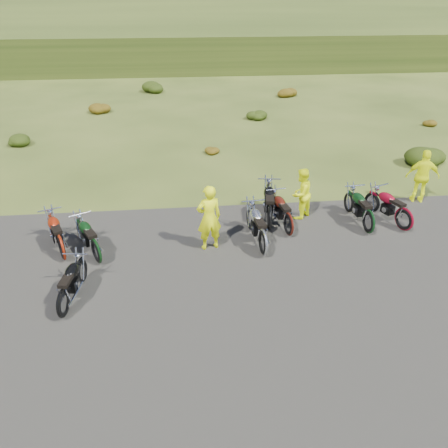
{
  "coord_description": "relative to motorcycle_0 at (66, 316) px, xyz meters",
  "views": [
    {
      "loc": [
        -1.66,
        -8.91,
        6.44
      ],
      "look_at": [
        -0.65,
        0.92,
        1.03
      ],
      "focal_mm": 35.0,
      "sensor_mm": 36.0,
      "label": 1
    }
  ],
  "objects": [
    {
      "name": "ground",
      "position": [
        4.39,
        1.08,
        0.0
      ],
      "size": [
        300.0,
        300.0,
        0.0
      ],
      "primitive_type": "plane",
      "color": "#334115",
      "rests_on": "ground"
    },
    {
      "name": "gravel_pad",
      "position": [
        4.39,
        -0.92,
        0.0
      ],
      "size": [
        20.0,
        12.0,
        0.04
      ],
      "primitive_type": "cube",
      "color": "black",
      "rests_on": "ground"
    },
    {
      "name": "hill_slope",
      "position": [
        4.39,
        51.08,
        0.0
      ],
      "size": [
        300.0,
        45.97,
        9.37
      ],
      "primitive_type": null,
      "rotation": [
        0.14,
        0.0,
        0.0
      ],
      "color": "#2D3E14",
      "rests_on": "ground"
    },
    {
      "name": "hill_plateau",
      "position": [
        4.39,
        111.08,
        0.0
      ],
      "size": [
        300.0,
        90.0,
        9.17
      ],
      "primitive_type": "cube",
      "color": "#2D3E14",
      "rests_on": "ground"
    },
    {
      "name": "shrub_1",
      "position": [
        -4.71,
        12.38,
        0.31
      ],
      "size": [
        1.03,
        1.03,
        0.61
      ],
      "primitive_type": "ellipsoid",
      "color": "#1D350D",
      "rests_on": "ground"
    },
    {
      "name": "shrub_2",
      "position": [
        -1.81,
        17.68,
        0.38
      ],
      "size": [
        1.3,
        1.3,
        0.77
      ],
      "primitive_type": "ellipsoid",
      "color": "brown",
      "rests_on": "ground"
    },
    {
      "name": "shrub_3",
      "position": [
        1.09,
        22.98,
        0.46
      ],
      "size": [
        1.56,
        1.56,
        0.92
      ],
      "primitive_type": "ellipsoid",
      "color": "#1D350D",
      "rests_on": "ground"
    },
    {
      "name": "shrub_4",
      "position": [
        3.99,
        10.28,
        0.23
      ],
      "size": [
        0.77,
        0.77,
        0.45
      ],
      "primitive_type": "ellipsoid",
      "color": "brown",
      "rests_on": "ground"
    },
    {
      "name": "shrub_5",
      "position": [
        6.89,
        15.58,
        0.31
      ],
      "size": [
        1.03,
        1.03,
        0.61
      ],
      "primitive_type": "ellipsoid",
      "color": "#1D350D",
      "rests_on": "ground"
    },
    {
      "name": "shrub_6",
      "position": [
        9.79,
        20.88,
        0.38
      ],
      "size": [
        1.3,
        1.3,
        0.77
      ],
      "primitive_type": "ellipsoid",
      "color": "brown",
      "rests_on": "ground"
    },
    {
      "name": "shrub_7",
      "position": [
        12.69,
        8.18,
        0.46
      ],
      "size": [
        1.56,
        1.56,
        0.92
      ],
      "primitive_type": "ellipsoid",
      "color": "#1D350D",
      "rests_on": "ground"
    },
    {
      "name": "shrub_8",
      "position": [
        15.59,
        13.48,
        0.23
      ],
      "size": [
        0.77,
        0.77,
        0.45
      ],
      "primitive_type": "ellipsoid",
      "color": "brown",
      "rests_on": "ground"
    },
    {
      "name": "motorcycle_0",
      "position": [
        0.0,
        0.0,
        0.0
      ],
      "size": [
        0.88,
        1.92,
        0.97
      ],
      "primitive_type": null,
      "rotation": [
        0.0,
        0.0,
        1.43
      ],
      "color": "black",
      "rests_on": "ground"
    },
    {
      "name": "motorcycle_1",
      "position": [
        -0.53,
        2.34,
        0.0
      ],
      "size": [
        1.37,
        2.05,
        1.02
      ],
      "primitive_type": null,
      "rotation": [
        0.0,
        0.0,
        1.98
      ],
      "color": "maroon",
      "rests_on": "ground"
    },
    {
      "name": "motorcycle_2",
      "position": [
        0.4,
        2.08,
        0.0
      ],
      "size": [
        1.45,
        1.99,
        1.0
      ],
      "primitive_type": null,
      "rotation": [
        0.0,
        0.0,
        2.06
      ],
      "color": "black",
      "rests_on": "ground"
    },
    {
      "name": "motorcycle_3",
      "position": [
        4.8,
        2.02,
        0.0
      ],
      "size": [
        0.88,
        2.14,
        1.09
      ],
      "primitive_type": null,
      "rotation": [
        0.0,
        0.0,
        1.66
      ],
      "color": "#ACADB1",
      "rests_on": "ground"
    },
    {
      "name": "motorcycle_4",
      "position": [
        5.72,
        2.99,
        0.0
      ],
      "size": [
        0.95,
        2.02,
        1.02
      ],
      "primitive_type": null,
      "rotation": [
        0.0,
        0.0,
        1.73
      ],
      "color": "#44120B",
      "rests_on": "ground"
    },
    {
      "name": "motorcycle_5",
      "position": [
        5.24,
        3.37,
        0.0
      ],
      "size": [
        1.06,
        2.28,
        1.15
      ],
      "primitive_type": null,
      "rotation": [
        0.0,
        0.0,
        1.42
      ],
      "color": "black",
      "rests_on": "ground"
    },
    {
      "name": "motorcycle_6",
      "position": [
        9.19,
        2.93,
        0.0
      ],
      "size": [
        1.32,
        2.09,
        1.04
      ],
      "primitive_type": null,
      "rotation": [
        0.0,
        0.0,
        1.93
      ],
      "color": "maroon",
      "rests_on": "ground"
    },
    {
      "name": "motorcycle_7",
      "position": [
        8.08,
        2.88,
        0.0
      ],
      "size": [
        0.82,
        2.05,
        1.05
      ],
      "primitive_type": null,
      "rotation": [
        0.0,
        0.0,
        1.65
      ],
      "color": "black",
      "rests_on": "ground"
    },
    {
      "name": "person_middle",
      "position": [
        3.39,
        2.5,
        0.94
      ],
      "size": [
        0.77,
        0.6,
        1.87
      ],
      "primitive_type": "imported",
      "rotation": [
        0.0,
        0.0,
        3.39
      ],
      "color": "#E3EF0C",
      "rests_on": "ground"
    },
    {
      "name": "person_right_a",
      "position": [
        6.32,
        4.04,
        0.8
      ],
      "size": [
        0.99,
        0.97,
        1.61
      ],
      "primitive_type": "imported",
      "rotation": [
        0.0,
        0.0,
        3.85
      ],
      "color": "#E3EF0C",
      "rests_on": "ground"
    },
    {
      "name": "person_right_b",
      "position": [
        10.6,
        4.76,
        0.9
      ],
      "size": [
        1.13,
        0.7,
        1.8
      ],
      "primitive_type": "imported",
      "rotation": [
        0.0,
        0.0,
        2.88
      ],
      "color": "#E3EF0C",
      "rests_on": "ground"
    }
  ]
}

